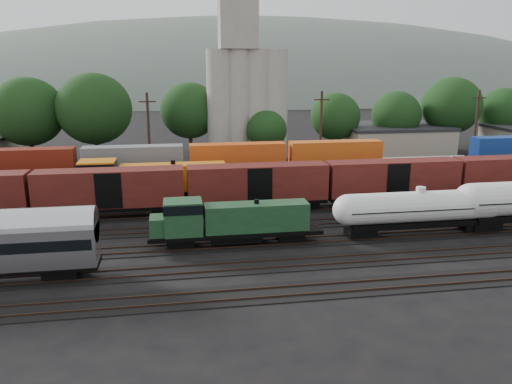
{
  "coord_description": "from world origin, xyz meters",
  "views": [
    {
      "loc": [
        -8.42,
        -46.49,
        15.59
      ],
      "look_at": [
        -0.58,
        2.0,
        3.0
      ],
      "focal_mm": 35.0,
      "sensor_mm": 36.0,
      "label": 1
    }
  ],
  "objects": [
    {
      "name": "ground",
      "position": [
        0.0,
        0.0,
        0.0
      ],
      "size": [
        600.0,
        600.0,
        0.0
      ],
      "primitive_type": "plane",
      "color": "black"
    },
    {
      "name": "tracks",
      "position": [
        0.0,
        0.0,
        0.05
      ],
      "size": [
        180.0,
        33.2,
        0.2
      ],
      "color": "black",
      "rests_on": "ground"
    },
    {
      "name": "green_locomotive",
      "position": [
        -4.33,
        -5.0,
        2.32
      ],
      "size": [
        15.24,
        2.69,
        4.04
      ],
      "color": "black",
      "rests_on": "ground"
    },
    {
      "name": "tank_car_a",
      "position": [
        13.67,
        -5.0,
        2.6
      ],
      "size": [
        16.66,
        2.98,
        4.37
      ],
      "color": "silver",
      "rests_on": "ground"
    },
    {
      "name": "orange_locomotive",
      "position": [
        -12.23,
        10.0,
        2.8
      ],
      "size": [
        19.79,
        3.3,
        4.95
      ],
      "color": "black",
      "rests_on": "ground"
    },
    {
      "name": "boxcar_string",
      "position": [
        -23.01,
        5.0,
        3.12
      ],
      "size": [
        122.8,
        2.9,
        4.2
      ],
      "color": "black",
      "rests_on": "ground"
    },
    {
      "name": "container_wall",
      "position": [
        -15.17,
        15.0,
        2.73
      ],
      "size": [
        163.63,
        2.6,
        5.8
      ],
      "color": "black",
      "rests_on": "ground"
    },
    {
      "name": "grain_silo",
      "position": [
        3.28,
        36.0,
        11.26
      ],
      "size": [
        13.4,
        5.0,
        29.0
      ],
      "color": "#9F9D92",
      "rests_on": "ground"
    },
    {
      "name": "industrial_sheds",
      "position": [
        6.63,
        35.25,
        2.56
      ],
      "size": [
        119.38,
        17.26,
        5.1
      ],
      "color": "#9E937F",
      "rests_on": "ground"
    },
    {
      "name": "tree_band",
      "position": [
        5.54,
        35.98,
        7.82
      ],
      "size": [
        165.55,
        20.27,
        14.44
      ],
      "color": "black",
      "rests_on": "ground"
    },
    {
      "name": "utility_poles",
      "position": [
        0.0,
        22.0,
        6.21
      ],
      "size": [
        122.2,
        0.36,
        12.0
      ],
      "color": "black",
      "rests_on": "ground"
    },
    {
      "name": "distant_hills",
      "position": [
        23.92,
        260.0,
        -20.56
      ],
      "size": [
        860.0,
        286.0,
        130.0
      ],
      "color": "#59665B",
      "rests_on": "ground"
    }
  ]
}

